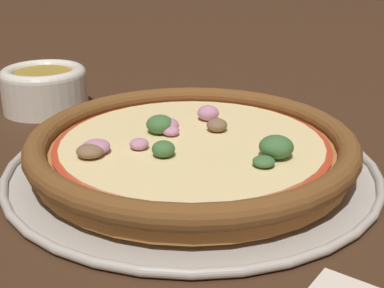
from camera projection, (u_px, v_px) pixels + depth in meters
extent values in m
plane|color=#3D2616|center=(192.00, 170.00, 0.54)|extent=(3.00, 3.00, 0.00)
cylinder|color=#B7B2A8|center=(192.00, 168.00, 0.54)|extent=(0.37, 0.37, 0.01)
torus|color=#B7B2A8|center=(192.00, 166.00, 0.54)|extent=(0.37, 0.37, 0.01)
cylinder|color=#A86B33|center=(192.00, 153.00, 0.54)|extent=(0.31, 0.31, 0.02)
torus|color=brown|center=(192.00, 141.00, 0.53)|extent=(0.33, 0.33, 0.02)
cylinder|color=#B7381E|center=(192.00, 144.00, 0.53)|extent=(0.27, 0.27, 0.00)
cylinder|color=beige|center=(192.00, 142.00, 0.53)|extent=(0.26, 0.26, 0.00)
ellipsoid|color=#3D6B38|center=(276.00, 147.00, 0.49)|extent=(0.03, 0.03, 0.02)
ellipsoid|color=#C17FA3|center=(96.00, 147.00, 0.50)|extent=(0.03, 0.03, 0.01)
ellipsoid|color=#C17FA3|center=(174.00, 130.00, 0.55)|extent=(0.02, 0.02, 0.01)
ellipsoid|color=#C17FA3|center=(139.00, 144.00, 0.51)|extent=(0.03, 0.03, 0.01)
ellipsoid|color=brown|center=(217.00, 125.00, 0.55)|extent=(0.03, 0.03, 0.01)
ellipsoid|color=#C17FA3|center=(168.00, 125.00, 0.55)|extent=(0.03, 0.03, 0.02)
ellipsoid|color=#3D6B38|center=(165.00, 149.00, 0.49)|extent=(0.03, 0.03, 0.01)
ellipsoid|color=#C17FA3|center=(272.00, 144.00, 0.51)|extent=(0.02, 0.02, 0.01)
ellipsoid|color=#C17FA3|center=(208.00, 113.00, 0.59)|extent=(0.03, 0.03, 0.02)
ellipsoid|color=#3D6B38|center=(264.00, 161.00, 0.47)|extent=(0.02, 0.02, 0.01)
ellipsoid|color=brown|center=(90.00, 151.00, 0.49)|extent=(0.03, 0.03, 0.01)
ellipsoid|color=#3D6B38|center=(158.00, 125.00, 0.55)|extent=(0.04, 0.04, 0.02)
cylinder|color=silver|center=(45.00, 92.00, 0.72)|extent=(0.11, 0.11, 0.05)
torus|color=silver|center=(43.00, 74.00, 0.71)|extent=(0.11, 0.11, 0.02)
cylinder|color=olive|center=(43.00, 73.00, 0.71)|extent=(0.07, 0.07, 0.00)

